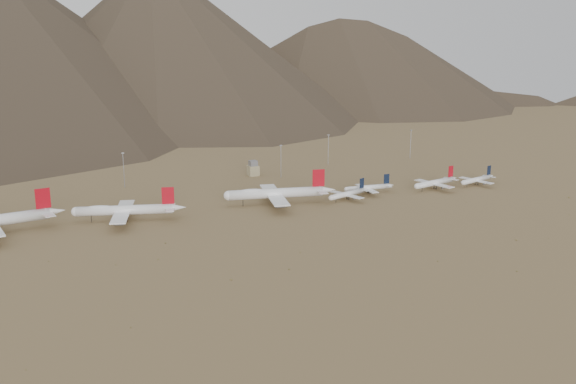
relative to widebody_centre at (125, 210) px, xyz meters
name	(u,v)px	position (x,y,z in m)	size (l,w,h in m)	color
ground	(277,219)	(84.60, -33.10, -6.90)	(3000.00, 3000.00, 0.00)	olive
mountain_ridge	(82,9)	(84.60, 866.90, 143.10)	(4400.00, 1000.00, 300.00)	brown
widebody_centre	(125,210)	(0.00, 0.00, 0.00)	(65.56, 51.93, 20.03)	white
widebody_east	(276,193)	(97.52, -1.11, 0.76)	(73.85, 57.95, 22.23)	white
narrowbody_a	(348,194)	(146.82, -9.03, -2.81)	(36.78, 27.41, 12.61)	white
narrowbody_b	(369,187)	(168.46, 0.51, -2.76)	(38.68, 27.86, 12.76)	white
narrowbody_c	(436,182)	(219.21, -7.97, -2.06)	(44.51, 32.75, 14.93)	white
narrowbody_d	(477,179)	(255.31, -9.86, -2.76)	(37.84, 27.94, 12.76)	white
control_tower	(253,169)	(114.60, 86.90, -1.59)	(8.00, 8.00, 12.00)	tan
mast_west	(124,168)	(14.78, 87.97, 7.30)	(2.00, 0.60, 25.70)	gray
mast_centre	(281,160)	(131.84, 71.54, 7.30)	(2.00, 0.60, 25.70)	gray
mast_east	(328,148)	(189.53, 103.48, 7.30)	(2.00, 0.60, 25.70)	gray
mast_far_east	(411,143)	(269.24, 97.69, 7.30)	(2.00, 0.60, 25.70)	gray
desert_scrub	(384,262)	(103.29, -123.95, -6.58)	(427.19, 166.24, 0.93)	olive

